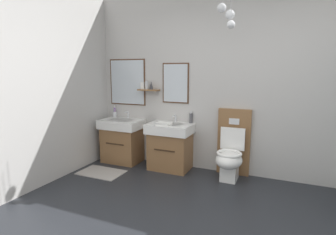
{
  "coord_description": "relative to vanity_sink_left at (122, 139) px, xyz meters",
  "views": [
    {
      "loc": [
        0.67,
        -2.09,
        1.56
      ],
      "look_at": [
        -0.94,
        1.57,
        0.87
      ],
      "focal_mm": 29.05,
      "sensor_mm": 36.0,
      "label": 1
    }
  ],
  "objects": [
    {
      "name": "tap_on_right_sink",
      "position": [
        0.9,
        0.19,
        0.42
      ],
      "size": [
        0.03,
        0.13,
        0.11
      ],
      "color": "silver",
      "rests_on": "vanity_sink_right"
    },
    {
      "name": "bath_mat",
      "position": [
        -0.0,
        -0.6,
        -0.38
      ],
      "size": [
        0.68,
        0.44,
        0.01
      ],
      "primitive_type": "cube",
      "color": "#9E9993",
      "rests_on": "ground"
    },
    {
      "name": "tap_on_left_sink",
      "position": [
        -0.0,
        0.19,
        0.42
      ],
      "size": [
        0.03,
        0.13,
        0.11
      ],
      "color": "silver",
      "rests_on": "vanity_sink_left"
    },
    {
      "name": "wall_back",
      "position": [
        1.86,
        0.27,
        0.99
      ],
      "size": [
        4.87,
        0.63,
        2.76
      ],
      "color": "#B7B5B2",
      "rests_on": "ground"
    },
    {
      "name": "toilet",
      "position": [
        1.86,
        0.01,
        -0.01
      ],
      "size": [
        0.48,
        0.62,
        1.0
      ],
      "color": "brown",
      "rests_on": "ground"
    },
    {
      "name": "toothbrush_cup",
      "position": [
        -0.26,
        0.17,
        0.41
      ],
      "size": [
        0.07,
        0.07,
        0.21
      ],
      "color": "silver",
      "rests_on": "vanity_sink_left"
    },
    {
      "name": "vanity_sink_left",
      "position": [
        0.0,
        0.0,
        0.0
      ],
      "size": [
        0.69,
        0.51,
        0.74
      ],
      "color": "brown",
      "rests_on": "ground"
    },
    {
      "name": "vanity_sink_right",
      "position": [
        0.9,
        0.0,
        0.0
      ],
      "size": [
        0.69,
        0.51,
        0.74
      ],
      "color": "brown",
      "rests_on": "ground"
    },
    {
      "name": "soap_dispenser",
      "position": [
        1.17,
        0.18,
        0.43
      ],
      "size": [
        0.06,
        0.06,
        0.19
      ],
      "color": "#4C4C51",
      "rests_on": "vanity_sink_right"
    },
    {
      "name": "folded_hand_towel",
      "position": [
        0.86,
        -0.15,
        0.37
      ],
      "size": [
        0.22,
        0.16,
        0.04
      ],
      "primitive_type": "cube",
      "color": "white",
      "rests_on": "vanity_sink_right"
    }
  ]
}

